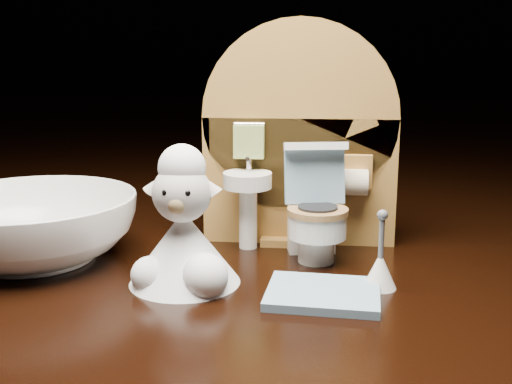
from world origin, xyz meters
The scene contains 6 objects.
backdrop_panel centered at (0.00, 0.06, 0.07)m, with size 0.13×0.05×0.15m.
toy_toilet centered at (0.01, 0.03, 0.03)m, with size 0.04×0.05×0.07m.
bath_mat centered at (0.02, -0.04, 0.00)m, with size 0.06×0.05×0.00m, color #7297AC.
toilet_brush centered at (0.05, -0.02, 0.01)m, with size 0.02×0.02×0.05m.
plush_lamb centered at (-0.06, -0.02, 0.03)m, with size 0.06×0.06×0.08m.
ceramic_bowl centered at (-0.17, 0.01, 0.02)m, with size 0.13×0.13×0.04m, color white.
Camera 1 is at (0.01, -0.36, 0.13)m, focal length 45.00 mm.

